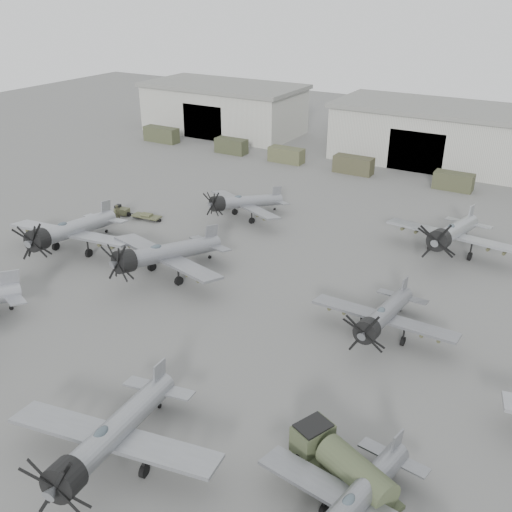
{
  "coord_description": "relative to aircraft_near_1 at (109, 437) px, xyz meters",
  "views": [
    {
      "loc": [
        21.09,
        -26.92,
        25.59
      ],
      "look_at": [
        -3.0,
        14.15,
        2.5
      ],
      "focal_mm": 40.0,
      "sensor_mm": 36.0,
      "label": 1
    }
  ],
  "objects": [
    {
      "name": "support_truck_3",
      "position": [
        -9.07,
        60.03,
        -1.13
      ],
      "size": [
        5.77,
        2.2,
        2.48
      ],
      "primitive_type": "cube",
      "color": "#3C3B27",
      "rests_on": "ground"
    },
    {
      "name": "support_truck_0",
      "position": [
        -44.83,
        60.03,
        -1.1
      ],
      "size": [
        6.4,
        2.2,
        2.55
      ],
      "primitive_type": "cube",
      "color": "#3B3F29",
      "rests_on": "ground"
    },
    {
      "name": "aircraft_mid_2",
      "position": [
        8.92,
        20.62,
        -0.25
      ],
      "size": [
        11.61,
        10.45,
        4.67
      ],
      "rotation": [
        0.0,
        0.0,
        -0.01
      ],
      "color": "gray",
      "rests_on": "ground"
    },
    {
      "name": "hangar_center",
      "position": [
        -1.58,
        71.99,
        2.0
      ],
      "size": [
        29.0,
        14.8,
        8.7
      ],
      "color": "#B3B3A7",
      "rests_on": "ground"
    },
    {
      "name": "ground",
      "position": [
        -1.58,
        10.03,
        -2.37
      ],
      "size": [
        220.0,
        220.0,
        0.0
      ],
      "primitive_type": "plane",
      "color": "#545351",
      "rests_on": "ground"
    },
    {
      "name": "aircraft_mid_0",
      "position": [
        -24.01,
        19.42,
        0.19
      ],
      "size": [
        14.2,
        12.78,
        5.64
      ],
      "rotation": [
        0.0,
        0.0,
        0.13
      ],
      "color": "#94969C",
      "rests_on": "ground"
    },
    {
      "name": "ground_crew",
      "position": [
        -26.07,
        28.7,
        -1.4
      ],
      "size": [
        0.64,
        0.81,
        1.94
      ],
      "primitive_type": "imported",
      "rotation": [
        0.0,
        0.0,
        1.3
      ],
      "color": "#4A4930",
      "rests_on": "ground"
    },
    {
      "name": "support_truck_4",
      "position": [
        5.3,
        60.03,
        -1.22
      ],
      "size": [
        5.19,
        2.2,
        2.32
      ],
      "primitive_type": "cube",
      "color": "#3B3D28",
      "rests_on": "ground"
    },
    {
      "name": "aircraft_near_1",
      "position": [
        0.0,
        0.0,
        0.0
      ],
      "size": [
        13.15,
        11.84,
        5.22
      ],
      "rotation": [
        0.0,
        0.0,
        0.18
      ],
      "color": "gray",
      "rests_on": "ground"
    },
    {
      "name": "hangar_left",
      "position": [
        -39.58,
        71.99,
        2.0
      ],
      "size": [
        29.0,
        14.8,
        8.7
      ],
      "color": "#B3B3A7",
      "rests_on": "ground"
    },
    {
      "name": "support_truck_2",
      "position": [
        -20.15,
        60.03,
        -1.23
      ],
      "size": [
        5.52,
        2.2,
        2.29
      ],
      "primitive_type": "cube",
      "color": "#484A30",
      "rests_on": "ground"
    },
    {
      "name": "support_truck_1",
      "position": [
        -30.3,
        60.03,
        -1.17
      ],
      "size": [
        5.31,
        2.2,
        2.4
      ],
      "primitive_type": "cube",
      "color": "#363A25",
      "rests_on": "ground"
    },
    {
      "name": "aircraft_far_1",
      "position": [
        9.87,
        38.89,
        0.12
      ],
      "size": [
        13.78,
        12.4,
        5.49
      ],
      "rotation": [
        0.0,
        0.0,
        -0.09
      ],
      "color": "#999DA2",
      "rests_on": "ground"
    },
    {
      "name": "aircraft_far_0",
      "position": [
        -13.71,
        36.52,
        -0.27
      ],
      "size": [
        11.34,
        10.27,
        4.62
      ],
      "rotation": [
        0.0,
        0.0,
        -0.4
      ],
      "color": "gray",
      "rests_on": "ground"
    },
    {
      "name": "tug_trailer",
      "position": [
        -25.58,
        30.42,
        -1.91
      ],
      "size": [
        6.2,
        1.81,
        1.23
      ],
      "rotation": [
        0.0,
        0.0,
        0.11
      ],
      "color": "#46482F",
      "rests_on": "ground"
    },
    {
      "name": "aircraft_mid_1",
      "position": [
        -12.35,
        20.07,
        0.13
      ],
      "size": [
        13.86,
        12.47,
        5.51
      ],
      "rotation": [
        0.0,
        0.0,
        -0.24
      ],
      "color": "gray",
      "rests_on": "ground"
    },
    {
      "name": "fuel_tanker",
      "position": [
        11.9,
        5.62,
        -0.85
      ],
      "size": [
        7.22,
        4.79,
        2.65
      ],
      "rotation": [
        0.0,
        0.0,
        -0.4
      ],
      "color": "#3E462E",
      "rests_on": "ground"
    },
    {
      "name": "aircraft_near_2",
      "position": [
        13.48,
        2.97,
        -0.35
      ],
      "size": [
        11.19,
        10.07,
        4.44
      ],
      "rotation": [
        0.0,
        0.0,
        -0.13
      ],
      "color": "gray",
      "rests_on": "ground"
    }
  ]
}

